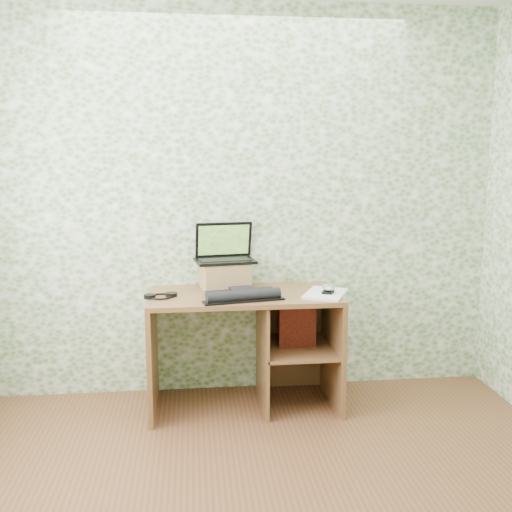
{
  "coord_description": "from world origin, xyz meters",
  "views": [
    {
      "loc": [
        -0.32,
        -2.08,
        1.59
      ],
      "look_at": [
        0.07,
        1.39,
        1.0
      ],
      "focal_mm": 40.0,
      "sensor_mm": 36.0,
      "label": 1
    }
  ],
  "objects": [
    {
      "name": "laptop",
      "position": [
        -0.11,
        1.63,
        0.99
      ],
      "size": [
        0.41,
        0.32,
        0.25
      ],
      "rotation": [
        0.0,
        0.0,
        0.15
      ],
      "color": "black",
      "rests_on": "riser"
    },
    {
      "name": "headphones",
      "position": [
        -0.52,
        1.4,
        0.76
      ],
      "size": [
        0.2,
        0.18,
        0.03
      ],
      "rotation": [
        0.0,
        0.0,
        0.24
      ],
      "color": "black",
      "rests_on": "desk"
    },
    {
      "name": "desk",
      "position": [
        0.08,
        1.47,
        0.48
      ],
      "size": [
        1.2,
        0.6,
        0.75
      ],
      "color": "brown",
      "rests_on": "floor"
    },
    {
      "name": "riser",
      "position": [
        -0.11,
        1.58,
        0.84
      ],
      "size": [
        0.33,
        0.29,
        0.18
      ],
      "primitive_type": "cube",
      "rotation": [
        0.0,
        0.0,
        0.15
      ],
      "color": "brown",
      "rests_on": "desk"
    },
    {
      "name": "mouse",
      "position": [
        0.52,
        1.34,
        0.79
      ],
      "size": [
        0.12,
        0.14,
        0.04
      ],
      "primitive_type": "ellipsoid",
      "rotation": [
        0.0,
        0.0,
        -0.41
      ],
      "color": "#B1B1B4",
      "rests_on": "notepad"
    },
    {
      "name": "pen",
      "position": [
        0.56,
        1.42,
        0.77
      ],
      "size": [
        0.01,
        0.16,
        0.01
      ],
      "primitive_type": "cylinder",
      "rotation": [
        1.57,
        0.0,
        -0.02
      ],
      "color": "black",
      "rests_on": "notepad"
    },
    {
      "name": "keyboard",
      "position": [
        -0.02,
        1.31,
        0.77
      ],
      "size": [
        0.51,
        0.33,
        0.07
      ],
      "rotation": [
        0.0,
        0.0,
        0.19
      ],
      "color": "black",
      "rests_on": "desk"
    },
    {
      "name": "red_box",
      "position": [
        0.35,
        1.44,
        0.53
      ],
      "size": [
        0.24,
        0.08,
        0.29
      ],
      "primitive_type": "cube",
      "rotation": [
        0.0,
        0.0,
        -0.03
      ],
      "color": "maroon",
      "rests_on": "desk"
    },
    {
      "name": "wall_back",
      "position": [
        0.0,
        1.75,
        1.3
      ],
      "size": [
        3.5,
        0.0,
        3.5
      ],
      "primitive_type": "plane",
      "rotation": [
        1.57,
        0.0,
        0.0
      ],
      "color": "white",
      "rests_on": "ground"
    },
    {
      "name": "notepad",
      "position": [
        0.51,
        1.35,
        0.76
      ],
      "size": [
        0.35,
        0.4,
        0.02
      ],
      "primitive_type": "cube",
      "rotation": [
        0.0,
        0.0,
        -0.45
      ],
      "color": "silver",
      "rests_on": "desk"
    }
  ]
}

